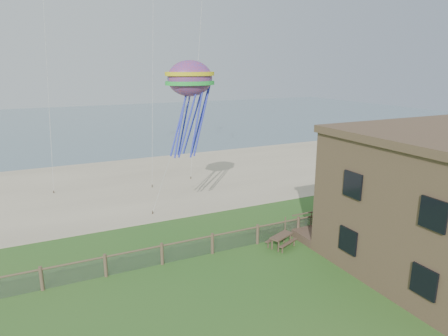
% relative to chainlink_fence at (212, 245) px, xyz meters
% --- Properties ---
extents(ground, '(160.00, 160.00, 0.00)m').
position_rel_chainlink_fence_xyz_m(ground, '(0.00, -6.00, -0.55)').
color(ground, '#2B6121').
rests_on(ground, ground).
extents(sand_beach, '(72.00, 20.00, 0.02)m').
position_rel_chainlink_fence_xyz_m(sand_beach, '(0.00, 16.00, -0.55)').
color(sand_beach, tan).
rests_on(sand_beach, ground).
extents(ocean, '(160.00, 68.00, 0.02)m').
position_rel_chainlink_fence_xyz_m(ocean, '(0.00, 60.00, -0.55)').
color(ocean, slate).
rests_on(ocean, ground).
extents(chainlink_fence, '(36.20, 0.20, 1.25)m').
position_rel_chainlink_fence_xyz_m(chainlink_fence, '(0.00, 0.00, 0.00)').
color(chainlink_fence, brown).
rests_on(chainlink_fence, ground).
extents(motel_deck, '(15.00, 2.00, 0.50)m').
position_rel_chainlink_fence_xyz_m(motel_deck, '(13.00, -1.00, -0.30)').
color(motel_deck, brown).
rests_on(motel_deck, ground).
extents(picnic_table, '(1.99, 1.78, 0.69)m').
position_rel_chainlink_fence_xyz_m(picnic_table, '(4.06, -1.00, -0.20)').
color(picnic_table, brown).
rests_on(picnic_table, ground).
extents(octopus_kite, '(3.74, 3.12, 6.62)m').
position_rel_chainlink_fence_xyz_m(octopus_kite, '(0.63, 4.69, 7.52)').
color(octopus_kite, red).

